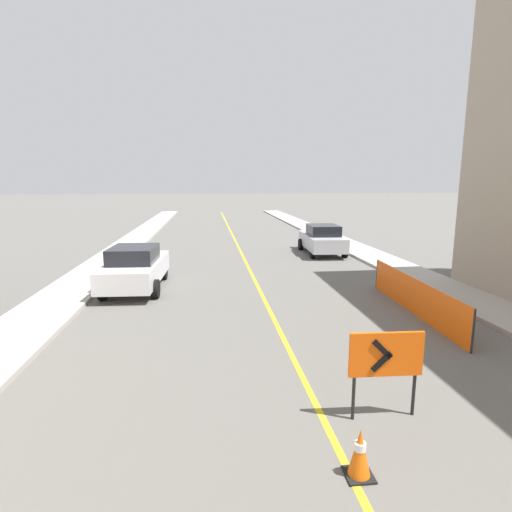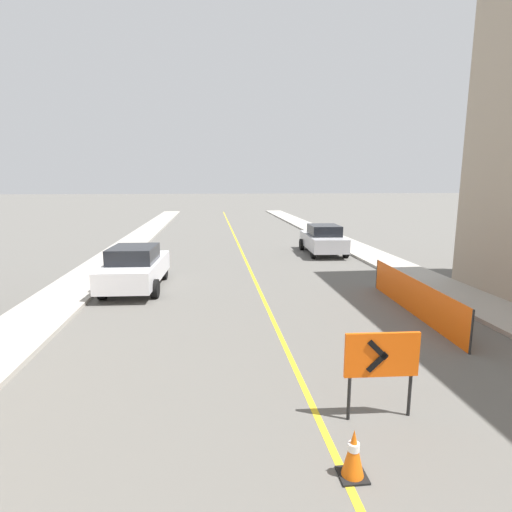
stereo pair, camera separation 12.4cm
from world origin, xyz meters
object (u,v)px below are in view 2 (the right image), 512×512
(traffic_cone_farthest, at_px, (353,454))
(parked_car_curb_near, at_px, (135,267))
(arrow_barricade_primary, at_px, (382,358))
(parked_car_curb_mid, at_px, (323,239))

(traffic_cone_farthest, distance_m, parked_car_curb_near, 11.07)
(arrow_barricade_primary, xyz_separation_m, parked_car_curb_mid, (3.36, 15.17, -0.25))
(arrow_barricade_primary, bearing_deg, traffic_cone_farthest, -122.80)
(arrow_barricade_primary, height_order, parked_car_curb_mid, parked_car_curb_mid)
(parked_car_curb_near, relative_size, parked_car_curb_mid, 1.00)
(traffic_cone_farthest, height_order, arrow_barricade_primary, arrow_barricade_primary)
(traffic_cone_farthest, xyz_separation_m, parked_car_curb_mid, (4.25, 16.43, 0.46))
(parked_car_curb_near, xyz_separation_m, parked_car_curb_mid, (8.81, 6.35, 0.00))
(parked_car_curb_near, bearing_deg, parked_car_curb_mid, 38.71)
(traffic_cone_farthest, relative_size, parked_car_curb_mid, 0.16)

